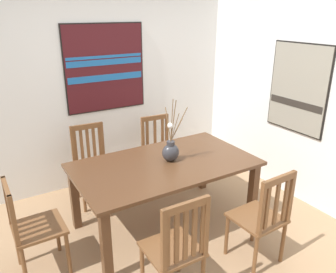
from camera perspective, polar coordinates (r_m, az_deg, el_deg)
The scene contains 12 objects.
ground_plane at distance 3.50m, azimuth 1.83°, elevation -18.81°, with size 6.40×6.40×0.03m, color #A37F5B.
wall_back at distance 4.46m, azimuth -11.19°, elevation 9.17°, with size 6.40×0.12×2.70m, color white.
wall_side at distance 4.13m, azimuth 24.50°, elevation 6.79°, with size 0.12×6.40×2.70m, color white.
dining_table at distance 3.50m, azimuth -0.55°, elevation -5.90°, with size 1.84×1.06×0.74m.
centerpiece_vase at distance 3.45m, azimuth 0.46°, elevation -2.39°, with size 0.23×0.24×0.67m.
chair_0 at distance 2.72m, azimuth 1.44°, elevation -18.35°, with size 0.43×0.43×0.97m.
chair_1 at distance 3.19m, azimuth -22.30°, elevation -13.89°, with size 0.42×0.42×0.91m.
chair_2 at distance 3.19m, azimuth 15.65°, elevation -13.04°, with size 0.43×0.43×0.95m.
chair_3 at distance 4.15m, azimuth -12.79°, elevation -4.34°, with size 0.45×0.45×0.94m.
chair_4 at distance 4.51m, azimuth -1.47°, elevation -2.06°, with size 0.45×0.45×0.89m.
painting_on_back_wall at distance 4.38m, azimuth -10.62°, elevation 11.37°, with size 1.04×0.05×1.09m.
painting_on_side_wall at distance 4.21m, azimuth 21.27°, elevation 7.60°, with size 0.05×0.79×1.03m.
Camera 1 is at (-1.49, -2.26, 2.21)m, focal length 35.89 mm.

